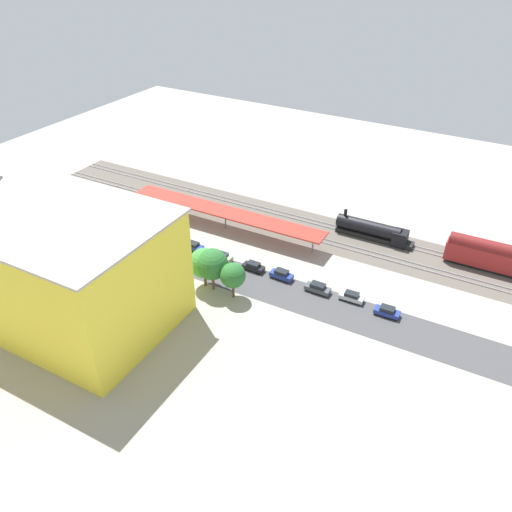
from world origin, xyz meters
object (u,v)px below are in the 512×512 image
Objects in this scene: locomotive at (375,231)px; construction_building at (61,268)px; parked_car_4 at (253,267)px; box_truck_1 at (137,260)px; traffic_light at (108,234)px; box_truck_0 at (100,241)px; parked_car_5 at (222,257)px; parked_car_2 at (318,288)px; parked_car_3 at (281,275)px; parked_car_6 at (193,246)px; street_tree_2 at (204,263)px; platform_canopy_near at (225,212)px; passenger_coach at (490,255)px; parked_car_0 at (387,312)px; street_tree_1 at (233,276)px; parked_car_1 at (351,297)px; street_tree_0 at (212,264)px.

construction_building is at bearing 53.28° from locomotive.
parked_car_4 is 22.66m from box_truck_1.
traffic_light is at bearing 16.36° from parked_car_4.
box_truck_0 is 3.33m from traffic_light.
parked_car_5 is at bearing -117.67° from construction_building.
parked_car_2 is 7.62m from parked_car_3.
parked_car_6 is 0.59× the size of street_tree_2.
platform_canopy_near is at bearing -96.50° from parked_car_6.
parked_car_6 is (1.22, 10.69, -3.28)m from platform_canopy_near.
passenger_coach is 2.72× the size of traffic_light.
street_tree_2 is (-1.94, 8.59, 4.25)m from parked_car_5.
parked_car_0 is 0.12× the size of construction_building.
parked_car_0 is 12.99m from parked_car_2.
parked_car_3 is 38.78m from construction_building.
street_tree_2 reaches higher than parked_car_4.
parked_car_4 is (39.03, 22.75, -2.48)m from passenger_coach.
parked_car_0 is 0.74× the size of traffic_light.
street_tree_1 is (-15.63, 9.36, 3.96)m from parked_car_6.
box_truck_1 is (33.86, 9.85, 0.82)m from parked_car_2.
construction_building is at bearing 114.63° from traffic_light.
street_tree_2 reaches higher than parked_car_5.
parked_car_1 is at bearing -153.05° from street_tree_1.
construction_building reaches higher than street_tree_0.
traffic_light is at bearing -0.89° from street_tree_0.
parked_car_1 is 0.63× the size of street_tree_1.
box_truck_1 is at bearing 11.63° from parked_car_0.
parked_car_5 is (46.18, 22.89, -2.45)m from passenger_coach.
street_tree_0 reaches higher than passenger_coach.
parked_car_1 is 1.01× the size of parked_car_5.
parked_car_4 is 32.47m from box_truck_0.
parked_car_0 is at bearing 178.21° from parked_car_3.
box_truck_0 is 11.19m from box_truck_1.
parked_car_4 is (13.59, -0.27, -0.04)m from parked_car_2.
locomotive is 1.03× the size of passenger_coach.
construction_building is at bearing 33.92° from parked_car_1.
street_tree_2 is (1.85, -0.15, -0.44)m from street_tree_0.
locomotive is 3.54× the size of parked_car_2.
box_truck_1 is (-0.27, -16.63, -7.91)m from construction_building.
locomotive is at bearing -115.63° from street_tree_1.
platform_canopy_near is at bearing -22.59° from parked_car_2.
street_tree_2 reaches higher than parked_car_3.
locomotive is at bearing -66.28° from parked_car_0.
box_truck_1 is 1.44× the size of traffic_light.
parked_car_0 is at bearing -164.31° from street_tree_0.
platform_canopy_near reaches higher than box_truck_0.
platform_canopy_near is 53.67m from passenger_coach.
street_tree_0 is (-27.96, 0.40, 3.75)m from box_truck_0.
street_tree_2 reaches higher than parked_car_2.
passenger_coach is 40.09m from parked_car_3.
street_tree_1 is (-14.41, 20.05, 0.68)m from platform_canopy_near.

